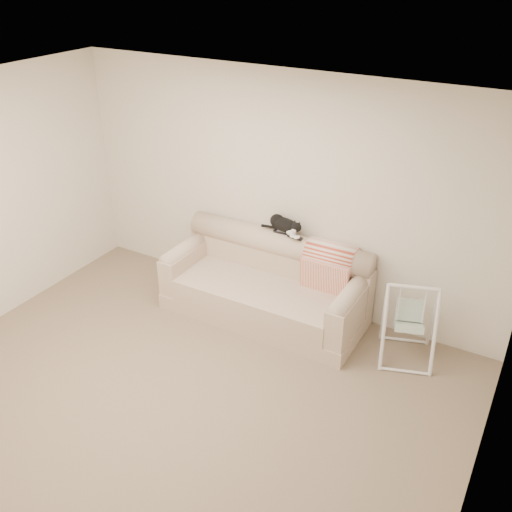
{
  "coord_description": "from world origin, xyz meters",
  "views": [
    {
      "loc": [
        2.56,
        -3.08,
        3.63
      ],
      "look_at": [
        0.09,
        1.27,
        0.9
      ],
      "focal_mm": 40.0,
      "sensor_mm": 36.0,
      "label": 1
    }
  ],
  "objects_px": {
    "baby_swing": "(409,322)",
    "tuxedo_cat": "(285,225)",
    "remote_a": "(282,232)",
    "sofa": "(267,285)",
    "remote_b": "(295,237)"
  },
  "relations": [
    {
      "from": "baby_swing",
      "to": "tuxedo_cat",
      "type": "bearing_deg",
      "value": 169.98
    },
    {
      "from": "remote_a",
      "to": "baby_swing",
      "type": "height_order",
      "value": "remote_a"
    },
    {
      "from": "tuxedo_cat",
      "to": "sofa",
      "type": "bearing_deg",
      "value": -105.42
    },
    {
      "from": "sofa",
      "to": "tuxedo_cat",
      "type": "xyz_separation_m",
      "value": [
        0.07,
        0.26,
        0.64
      ]
    },
    {
      "from": "remote_b",
      "to": "baby_swing",
      "type": "bearing_deg",
      "value": -8.96
    },
    {
      "from": "remote_a",
      "to": "tuxedo_cat",
      "type": "bearing_deg",
      "value": 25.56
    },
    {
      "from": "remote_a",
      "to": "remote_b",
      "type": "xyz_separation_m",
      "value": [
        0.18,
        -0.04,
        -0.0
      ]
    },
    {
      "from": "remote_a",
      "to": "tuxedo_cat",
      "type": "relative_size",
      "value": 0.36
    },
    {
      "from": "sofa",
      "to": "remote_b",
      "type": "height_order",
      "value": "remote_b"
    },
    {
      "from": "remote_b",
      "to": "sofa",
      "type": "bearing_deg",
      "value": -136.94
    },
    {
      "from": "remote_b",
      "to": "baby_swing",
      "type": "xyz_separation_m",
      "value": [
        1.35,
        -0.21,
        -0.49
      ]
    },
    {
      "from": "tuxedo_cat",
      "to": "baby_swing",
      "type": "distance_m",
      "value": 1.63
    },
    {
      "from": "baby_swing",
      "to": "remote_b",
      "type": "bearing_deg",
      "value": 171.04
    },
    {
      "from": "sofa",
      "to": "baby_swing",
      "type": "distance_m",
      "value": 1.57
    },
    {
      "from": "tuxedo_cat",
      "to": "baby_swing",
      "type": "relative_size",
      "value": 0.6
    }
  ]
}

